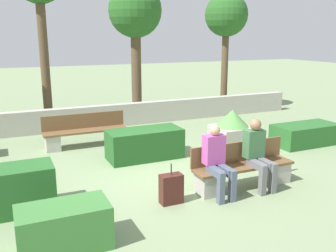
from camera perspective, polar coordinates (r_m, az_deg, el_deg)
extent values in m
plane|color=gray|center=(8.03, -0.73, -7.26)|extent=(60.00, 60.00, 0.00)
cube|color=#ADA89E|center=(12.11, -9.43, 1.50)|extent=(13.99, 0.30, 0.71)
cube|color=brown|center=(7.34, 11.56, -6.08)|extent=(2.07, 0.44, 0.05)
cube|color=brown|center=(7.45, 10.55, -3.90)|extent=(2.07, 0.04, 0.40)
cube|color=#ADA89E|center=(7.00, 6.04, -8.81)|extent=(0.36, 0.40, 0.40)
cube|color=#ADA89E|center=(7.89, 16.27, -6.67)|extent=(0.36, 0.40, 0.40)
cube|color=brown|center=(10.05, -12.37, -0.74)|extent=(2.19, 0.44, 0.05)
cube|color=brown|center=(10.23, -12.72, 0.79)|extent=(2.19, 0.04, 0.40)
cube|color=#ADA89E|center=(9.98, -17.16, -2.48)|extent=(0.36, 0.40, 0.40)
cube|color=#ADA89E|center=(10.31, -7.62, -1.47)|extent=(0.36, 0.40, 0.40)
cube|color=slate|center=(7.22, 13.32, -5.75)|extent=(0.14, 0.46, 0.13)
cube|color=slate|center=(7.34, 14.57, -5.51)|extent=(0.14, 0.46, 0.13)
cube|color=slate|center=(7.12, 14.22, -8.02)|extent=(0.11, 0.11, 0.58)
cube|color=slate|center=(7.26, 15.72, -7.67)|extent=(0.11, 0.11, 0.58)
cube|color=#3D6B42|center=(7.36, 12.95, -2.62)|extent=(0.38, 0.22, 0.54)
sphere|color=#936B4C|center=(7.25, 13.21, 0.21)|extent=(0.22, 0.22, 0.22)
cube|color=#515B70|center=(6.74, 7.23, -6.91)|extent=(0.14, 0.46, 0.13)
cube|color=#515B70|center=(6.84, 8.67, -6.64)|extent=(0.14, 0.46, 0.13)
cube|color=#515B70|center=(6.63, 8.07, -9.37)|extent=(0.11, 0.11, 0.58)
cube|color=#515B70|center=(6.75, 9.81, -9.00)|extent=(0.11, 0.11, 0.58)
cube|color=#B74C9E|center=(6.87, 6.99, -3.53)|extent=(0.38, 0.22, 0.54)
sphere|color=tan|center=(6.76, 7.16, -0.61)|extent=(0.19, 0.19, 0.19)
cube|color=#286028|center=(10.71, 20.20, -1.21)|extent=(1.78, 0.86, 0.55)
cube|color=#235623|center=(8.92, -3.57, -2.73)|extent=(1.75, 0.80, 0.71)
cube|color=#3D7A38|center=(5.49, -15.57, -14.61)|extent=(1.24, 0.67, 0.62)
cube|color=#ADA89E|center=(9.65, 9.65, -1.88)|extent=(0.90, 0.90, 0.63)
cone|color=#569347|center=(9.52, 9.77, 1.20)|extent=(0.85, 0.85, 0.43)
cube|color=#471E19|center=(6.60, 0.49, -9.56)|extent=(0.39, 0.22, 0.53)
cylinder|color=#333338|center=(6.47, 0.50, -6.61)|extent=(0.02, 0.02, 0.20)
cylinder|color=brown|center=(13.21, -18.31, 9.64)|extent=(0.30, 0.30, 4.20)
cylinder|color=brown|center=(13.63, -4.84, 8.25)|extent=(0.36, 0.36, 3.19)
sphere|color=#285B23|center=(13.59, -5.03, 17.12)|extent=(1.86, 1.86, 1.86)
cylinder|color=brown|center=(14.86, 8.60, 8.56)|extent=(0.26, 0.26, 3.17)
sphere|color=#285B23|center=(14.83, 8.89, 16.41)|extent=(1.62, 1.62, 1.62)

